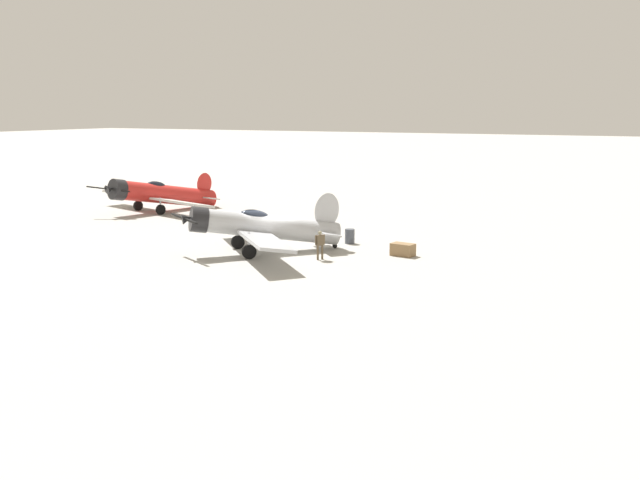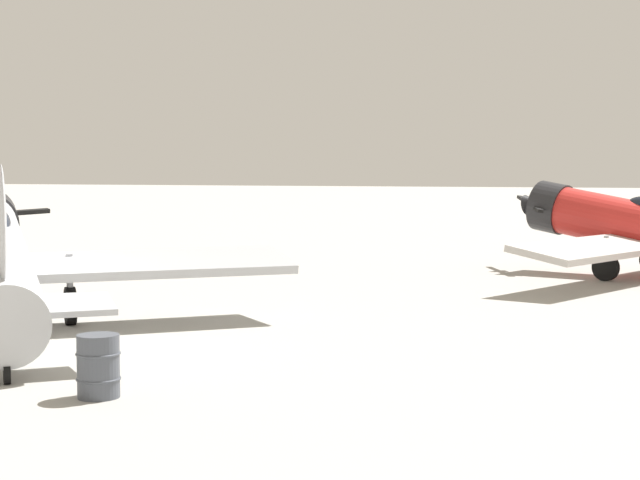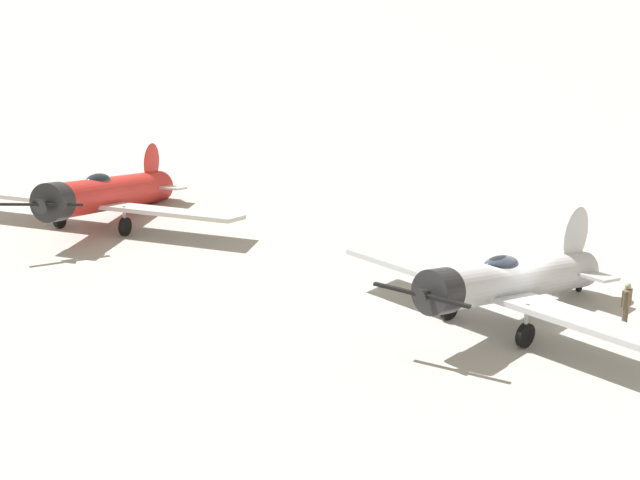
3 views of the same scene
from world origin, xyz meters
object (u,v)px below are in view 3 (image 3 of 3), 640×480
at_px(airplane_mid_apron, 104,195).
at_px(ground_crew_mechanic, 626,301).
at_px(fuel_drum, 573,264).
at_px(airplane_foreground, 506,282).

height_order(airplane_mid_apron, ground_crew_mechanic, airplane_mid_apron).
relative_size(airplane_mid_apron, ground_crew_mechanic, 8.34).
bearing_deg(airplane_mid_apron, fuel_drum, 90.77).
xyz_separation_m(ground_crew_mechanic, fuel_drum, (0.62, -5.19, -0.52)).
distance_m(airplane_foreground, ground_crew_mechanic, 3.99).
height_order(airplane_foreground, ground_crew_mechanic, airplane_foreground).
xyz_separation_m(airplane_mid_apron, fuel_drum, (-19.59, 5.91, -0.92)).
bearing_deg(ground_crew_mechanic, airplane_mid_apron, 2.59).
relative_size(airplane_foreground, fuel_drum, 11.19).
bearing_deg(airplane_foreground, airplane_mid_apron, -79.13).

